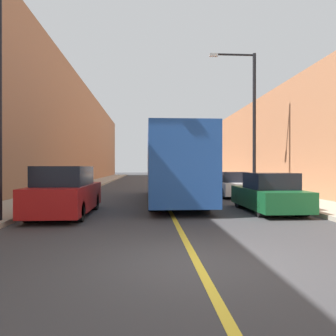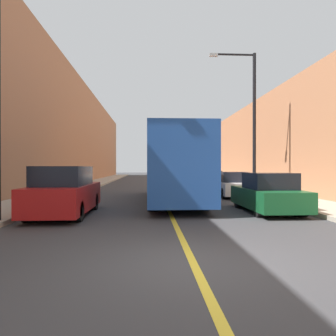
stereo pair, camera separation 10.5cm
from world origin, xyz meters
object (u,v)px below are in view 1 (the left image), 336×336
(parked_suv_left, at_px, (66,193))
(bus, at_px, (172,166))
(car_right_mid, at_px, (232,186))
(street_lamp_right, at_px, (250,114))
(car_right_far, at_px, (209,181))
(street_lamp_left, at_px, (7,77))
(car_right_near, at_px, (269,194))

(parked_suv_left, bearing_deg, bus, 47.62)
(car_right_mid, bearing_deg, street_lamp_right, -8.55)
(bus, height_order, parked_suv_left, bus)
(parked_suv_left, distance_m, car_right_far, 15.61)
(car_right_mid, height_order, street_lamp_left, street_lamp_left)
(car_right_far, height_order, street_lamp_left, street_lamp_left)
(parked_suv_left, bearing_deg, car_right_mid, 41.08)
(car_right_far, distance_m, street_lamp_left, 18.36)
(parked_suv_left, xyz_separation_m, street_lamp_right, (9.19, 6.91, 4.10))
(street_lamp_left, xyz_separation_m, street_lamp_right, (10.49, 8.86, 0.39))
(street_lamp_left, bearing_deg, bus, 49.99)
(bus, xyz_separation_m, car_right_far, (3.60, 8.70, -1.18))
(parked_suv_left, height_order, car_right_mid, parked_suv_left)
(car_right_mid, height_order, street_lamp_right, street_lamp_right)
(parked_suv_left, relative_size, street_lamp_right, 0.59)
(street_lamp_right, bearing_deg, parked_suv_left, -143.07)
(street_lamp_left, height_order, street_lamp_right, street_lamp_right)
(bus, xyz_separation_m, car_right_near, (3.53, -4.29, -1.16))
(car_right_mid, xyz_separation_m, street_lamp_right, (1.08, -0.16, 4.27))
(car_right_far, xyz_separation_m, street_lamp_right, (1.26, -6.53, 4.27))
(car_right_far, bearing_deg, street_lamp_left, -120.93)
(parked_suv_left, distance_m, street_lamp_right, 12.21)
(car_right_near, distance_m, car_right_far, 12.99)
(parked_suv_left, bearing_deg, street_lamp_left, -123.53)
(bus, relative_size, street_lamp_left, 1.54)
(parked_suv_left, bearing_deg, street_lamp_right, 36.93)
(bus, distance_m, parked_suv_left, 6.50)
(bus, distance_m, car_right_far, 9.49)
(car_right_far, distance_m, street_lamp_right, 7.91)
(street_lamp_left, bearing_deg, car_right_near, 14.74)
(car_right_mid, bearing_deg, parked_suv_left, -138.92)
(car_right_far, bearing_deg, car_right_mid, -88.37)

